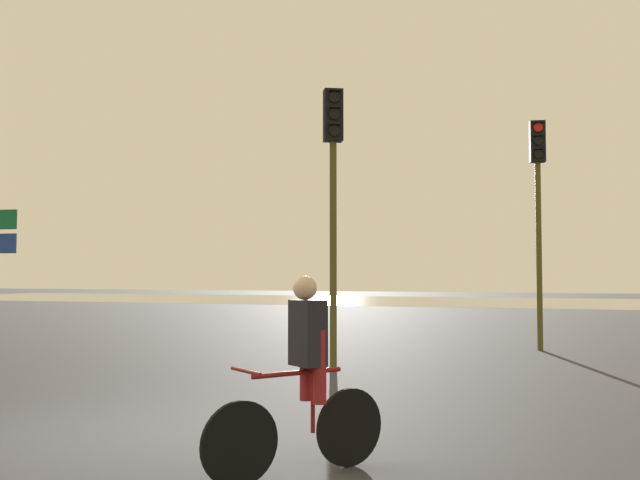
{
  "coord_description": "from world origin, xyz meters",
  "views": [
    {
      "loc": [
        4.35,
        -6.11,
        1.63
      ],
      "look_at": [
        0.5,
        5.0,
        2.2
      ],
      "focal_mm": 40.0,
      "sensor_mm": 36.0,
      "label": 1
    }
  ],
  "objects": [
    {
      "name": "traffic_light_far_right",
      "position": [
        3.79,
        9.96,
        3.42
      ],
      "size": [
        0.36,
        0.38,
        4.97
      ],
      "rotation": [
        0.0,
        0.0,
        3.34
      ],
      "color": "#4C4719",
      "rests_on": "ground"
    },
    {
      "name": "water_strip",
      "position": [
        0.0,
        37.36,
        0.0
      ],
      "size": [
        80.0,
        16.0,
        0.01
      ],
      "primitive_type": "cube",
      "color": "gray",
      "rests_on": "ground"
    },
    {
      "name": "ground_plane",
      "position": [
        0.0,
        0.0,
        0.0
      ],
      "size": [
        120.0,
        120.0,
        0.0
      ],
      "primitive_type": "plane",
      "color": "#333338"
    },
    {
      "name": "cyclist",
      "position": [
        2.3,
        -0.6,
        0.82
      ],
      "size": [
        1.05,
        1.39,
        1.62
      ],
      "rotation": [
        0.0,
        0.0,
        2.5
      ],
      "color": "black",
      "rests_on": "ground"
    },
    {
      "name": "traffic_light_center",
      "position": [
        0.59,
        5.43,
        3.33
      ],
      "size": [
        0.39,
        0.42,
        4.81
      ],
      "rotation": [
        0.0,
        0.0,
        3.62
      ],
      "color": "#4C4719",
      "rests_on": "ground"
    }
  ]
}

